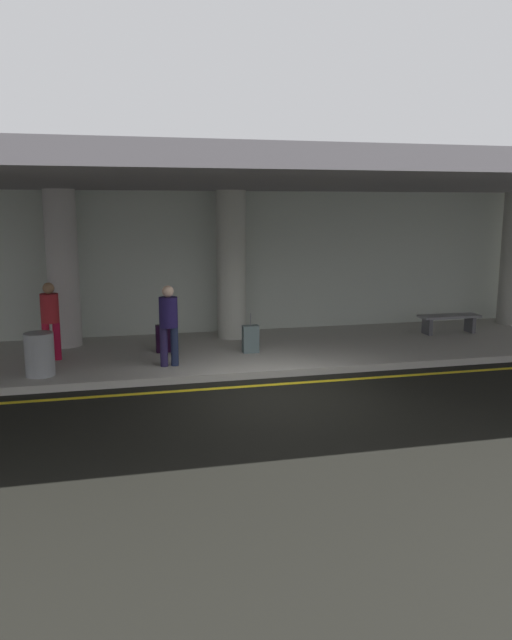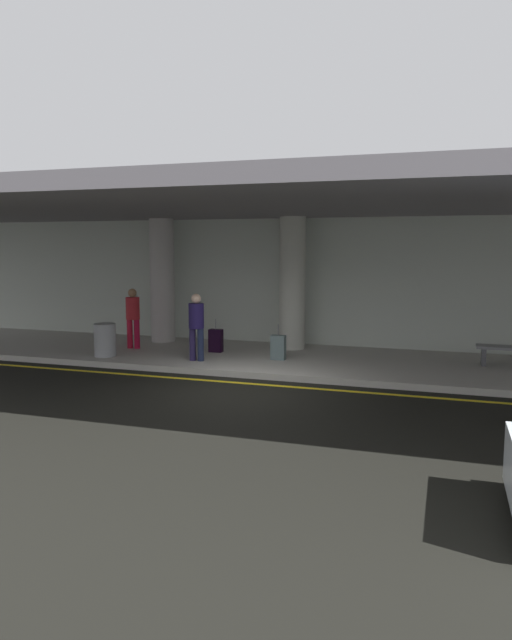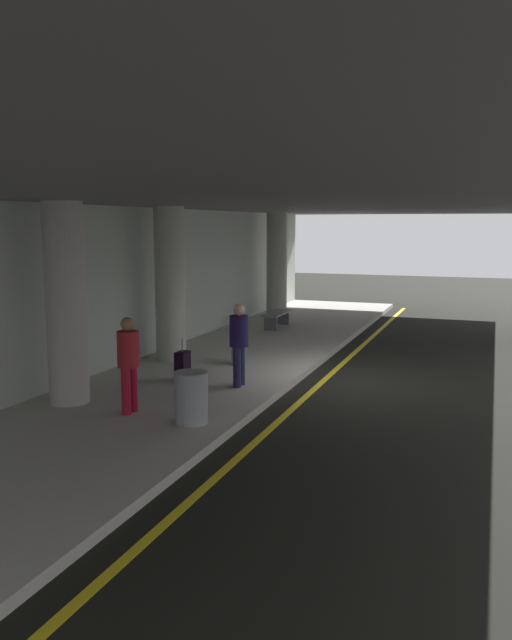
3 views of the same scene
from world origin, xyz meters
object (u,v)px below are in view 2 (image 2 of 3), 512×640
suitcase_upright_secondary (216,341)px  trash_bin_steel (105,340)px  traveler_with_luggage (133,314)px  suitcase_upright_primary (278,347)px  person_waiting_for_ride (196,323)px  bench_metal (512,352)px  support_column_far_left (162,281)px  support_column_left_mid (292,283)px

suitcase_upright_secondary → trash_bin_steel: size_ratio=1.06×
traveler_with_luggage → suitcase_upright_primary: traveler_with_luggage is taller
person_waiting_for_ride → suitcase_upright_primary: (1.90, 0.77, -0.65)m
bench_metal → trash_bin_steel: 10.10m
suitcase_upright_secondary → suitcase_upright_primary: bearing=3.7°
support_column_far_left → person_waiting_for_ride: support_column_far_left is taller
suitcase_upright_secondary → support_column_left_mid: bearing=52.3°
trash_bin_steel → bench_metal: bearing=10.4°
person_waiting_for_ride → trash_bin_steel: (-2.53, -0.16, -0.54)m
traveler_with_luggage → suitcase_upright_primary: (4.31, -0.32, -0.65)m
person_waiting_for_ride → suitcase_upright_primary: 2.15m
support_column_far_left → trash_bin_steel: support_column_far_left is taller
support_column_far_left → trash_bin_steel: 3.00m
person_waiting_for_ride → suitcase_upright_primary: size_ratio=1.87×
traveler_with_luggage → trash_bin_steel: (-0.12, -1.24, -0.54)m
traveler_with_luggage → person_waiting_for_ride: same height
support_column_left_mid → bench_metal: size_ratio=2.28×
support_column_left_mid → bench_metal: support_column_left_mid is taller
suitcase_upright_secondary → trash_bin_steel: bearing=-132.0°
support_column_left_mid → traveler_with_luggage: support_column_left_mid is taller
support_column_left_mid → person_waiting_for_ride: (-1.81, -2.48, -0.86)m
bench_metal → traveler_with_luggage: bearing=-176.6°
support_column_far_left → suitcase_upright_secondary: (2.19, -1.21, -1.51)m
suitcase_upright_primary → bench_metal: 5.58m
support_column_far_left → suitcase_upright_secondary: bearing=-28.8°
support_column_left_mid → suitcase_upright_secondary: support_column_left_mid is taller
suitcase_upright_primary → trash_bin_steel: (-4.43, -0.92, 0.11)m
support_column_left_mid → suitcase_upright_primary: bearing=-86.9°
support_column_far_left → support_column_left_mid: 4.00m
suitcase_upright_secondary → trash_bin_steel: 2.91m
support_column_left_mid → trash_bin_steel: size_ratio=4.29×
suitcase_upright_primary → bench_metal: size_ratio=0.56×
person_waiting_for_ride → support_column_far_left: bearing=-72.7°
person_waiting_for_ride → trash_bin_steel: person_waiting_for_ride is taller
support_column_far_left → suitcase_upright_primary: support_column_far_left is taller
traveler_with_luggage → bench_metal: 9.85m
person_waiting_for_ride → bench_metal: (7.41, 1.66, -0.61)m
support_column_far_left → support_column_left_mid: bearing=0.0°
support_column_left_mid → traveler_with_luggage: size_ratio=2.17×
support_column_far_left → suitcase_upright_primary: (4.09, -1.71, -1.51)m
suitcase_upright_primary → trash_bin_steel: 4.52m
person_waiting_for_ride → suitcase_upright_secondary: person_waiting_for_ride is taller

